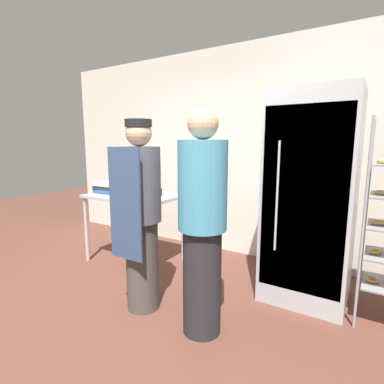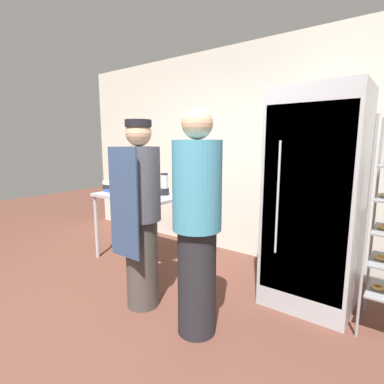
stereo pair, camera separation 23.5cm
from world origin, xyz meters
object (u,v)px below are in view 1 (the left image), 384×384
object	(u,v)px
donut_box	(132,192)
person_baker	(141,214)
blender_pitcher	(157,186)
refrigerator	(310,198)
binder_stack	(107,187)
person_customer	(202,223)

from	to	relation	value
donut_box	person_baker	world-z (taller)	person_baker
donut_box	blender_pitcher	size ratio (longest dim) A/B	1.01
refrigerator	binder_stack	size ratio (longest dim) A/B	6.27
binder_stack	blender_pitcher	bearing A→B (deg)	17.04
blender_pitcher	person_baker	distance (m)	1.07
donut_box	binder_stack	size ratio (longest dim) A/B	0.87
blender_pitcher	binder_stack	size ratio (longest dim) A/B	0.86
refrigerator	donut_box	size ratio (longest dim) A/B	7.22
binder_stack	person_customer	xyz separation A→B (m)	(1.85, -0.73, -0.04)
refrigerator	binder_stack	xyz separation A→B (m)	(-2.43, -0.29, -0.05)
donut_box	blender_pitcher	bearing A→B (deg)	41.56
donut_box	binder_stack	distance (m)	0.43
donut_box	person_baker	bearing A→B (deg)	-42.36
blender_pitcher	binder_stack	xyz separation A→B (m)	(-0.67, -0.20, -0.05)
blender_pitcher	binder_stack	world-z (taller)	blender_pitcher
refrigerator	donut_box	bearing A→B (deg)	-171.58
donut_box	person_customer	world-z (taller)	person_customer
refrigerator	person_baker	size ratio (longest dim) A/B	1.16
binder_stack	person_baker	distance (m)	1.40
blender_pitcher	binder_stack	distance (m)	0.70
donut_box	person_baker	xyz separation A→B (m)	(0.78, -0.71, -0.03)
blender_pitcher	person_customer	xyz separation A→B (m)	(1.18, -0.93, -0.09)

